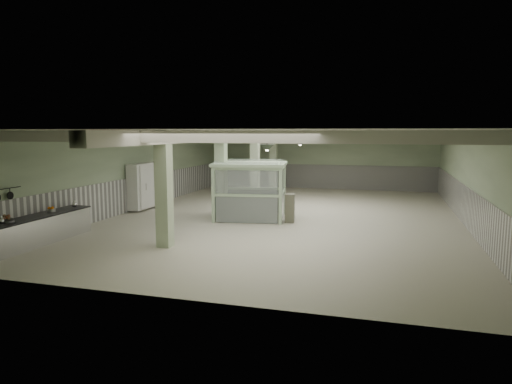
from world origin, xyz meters
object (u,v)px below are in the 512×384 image
(prep_counter, at_px, (34,231))
(walkin_cooler, at_px, (145,187))
(guard_booth, at_px, (250,180))
(filing_cabinet, at_px, (290,208))

(prep_counter, relative_size, walkin_cooler, 2.10)
(guard_booth, relative_size, filing_cabinet, 2.86)
(walkin_cooler, height_order, filing_cabinet, walkin_cooler)
(filing_cabinet, bearing_deg, guard_booth, 161.47)
(prep_counter, xyz_separation_m, guard_booth, (5.24, 6.20, 1.14))
(walkin_cooler, xyz_separation_m, filing_cabinet, (7.04, -1.21, -0.46))
(prep_counter, xyz_separation_m, walkin_cooler, (-0.08, 7.09, 0.57))
(guard_booth, distance_m, filing_cabinet, 2.04)
(guard_booth, xyz_separation_m, filing_cabinet, (1.72, -0.32, -1.04))
(walkin_cooler, bearing_deg, guard_booth, -9.44)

